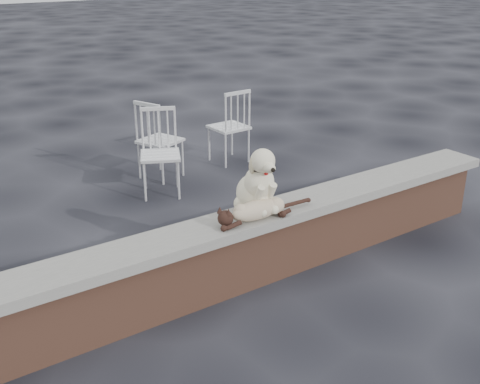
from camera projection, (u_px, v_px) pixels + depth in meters
ground at (205, 296)px, 4.56m from camera, size 60.00×60.00×0.00m
brick_wall at (204, 268)px, 4.46m from camera, size 6.00×0.30×0.50m
capstone at (203, 234)px, 4.35m from camera, size 6.20×0.40×0.08m
dog at (255, 177)px, 4.55m from camera, size 0.41×0.51×0.55m
cat at (258, 208)px, 4.47m from camera, size 1.05×0.35×0.18m
chair_d at (160, 154)px, 6.30m from camera, size 0.75×0.75×0.94m
chair_e at (160, 139)px, 6.79m from camera, size 0.73×0.73×0.94m
chair_c at (229, 126)px, 7.32m from camera, size 0.58×0.58×0.94m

